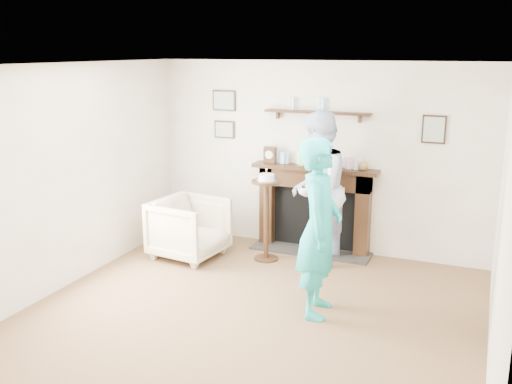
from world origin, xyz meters
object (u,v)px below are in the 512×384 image
Objects in this scene: armchair at (190,256)px; pedestal_table at (266,204)px; woman at (317,312)px; man at (314,263)px.

armchair is 1.24m from pedestal_table.
woman is at bearing -107.75° from armchair.
man reaches higher than armchair.
man is at bearing 10.27° from woman.
armchair is 2.21m from woman.
pedestal_table is at bearing -79.99° from man.
pedestal_table is (0.96, 0.29, 0.74)m from armchair.
pedestal_table reaches higher than woman.
pedestal_table reaches higher than man.
pedestal_table is at bearing -66.37° from armchair.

